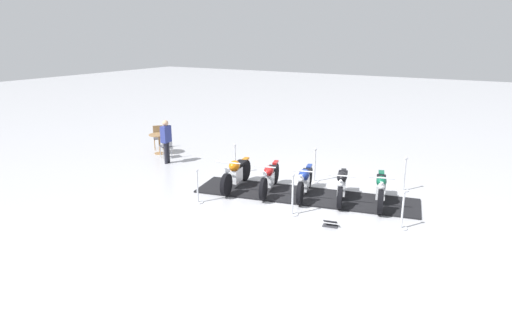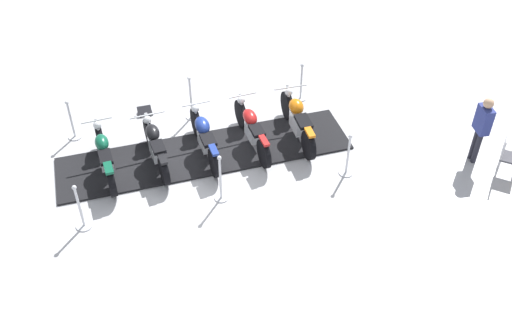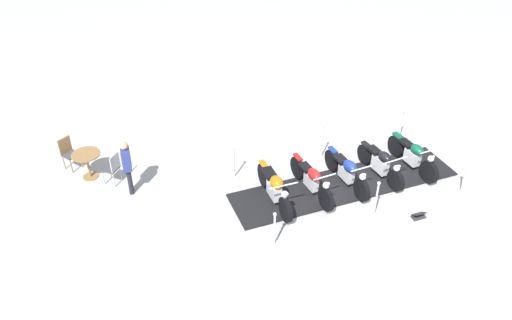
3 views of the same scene
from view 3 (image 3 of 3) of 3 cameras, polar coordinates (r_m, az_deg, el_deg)
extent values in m
plane|color=#B2B2B7|center=(14.37, 10.01, -2.80)|extent=(80.00, 80.00, 0.00)
cube|color=black|center=(14.35, 10.02, -2.73)|extent=(6.69, 2.81, 0.05)
cylinder|color=black|center=(12.75, 3.37, -5.62)|extent=(0.25, 0.68, 0.67)
cylinder|color=black|center=(13.88, 0.87, -1.72)|extent=(0.25, 0.68, 0.67)
cube|color=silver|center=(13.27, 2.07, -3.39)|extent=(0.32, 0.59, 0.41)
ellipsoid|color=#D16B0F|center=(12.96, 2.33, -2.55)|extent=(0.40, 0.50, 0.32)
cube|color=black|center=(13.37, 1.50, -1.47)|extent=(0.38, 0.55, 0.08)
cube|color=#D16B0F|center=(13.67, 0.88, -0.49)|extent=(0.21, 0.39, 0.06)
cylinder|color=silver|center=(12.64, 3.25, -4.38)|extent=(0.13, 0.35, 0.56)
cylinder|color=silver|center=(12.49, 3.13, -2.91)|extent=(0.76, 0.18, 0.04)
sphere|color=silver|center=(12.54, 3.28, -3.89)|extent=(0.18, 0.18, 0.18)
cylinder|color=black|center=(13.18, 7.91, -4.42)|extent=(0.27, 0.66, 0.65)
cylinder|color=black|center=(14.23, 4.69, -0.86)|extent=(0.27, 0.66, 0.65)
cube|color=silver|center=(13.67, 6.25, -2.44)|extent=(0.32, 0.54, 0.37)
ellipsoid|color=#AD1919|center=(13.40, 6.60, -1.68)|extent=(0.41, 0.57, 0.29)
cube|color=black|center=(13.73, 5.64, -0.81)|extent=(0.36, 0.48, 0.08)
cube|color=#AD1919|center=(14.02, 4.75, 0.33)|extent=(0.22, 0.38, 0.06)
cylinder|color=silver|center=(13.06, 7.83, -3.28)|extent=(0.15, 0.31, 0.56)
cylinder|color=silver|center=(12.91, 7.76, -1.90)|extent=(0.64, 0.21, 0.04)
sphere|color=silver|center=(12.96, 7.92, -2.85)|extent=(0.18, 0.18, 0.18)
cylinder|color=black|center=(13.66, 11.86, -3.33)|extent=(0.27, 0.65, 0.64)
cylinder|color=black|center=(14.66, 8.57, -0.02)|extent=(0.27, 0.65, 0.64)
cube|color=silver|center=(14.13, 10.17, -1.50)|extent=(0.34, 0.57, 0.36)
ellipsoid|color=navy|center=(13.86, 10.60, -0.75)|extent=(0.44, 0.59, 0.31)
cube|color=black|center=(14.20, 9.55, 0.11)|extent=(0.38, 0.49, 0.08)
cube|color=navy|center=(14.46, 8.69, 1.12)|extent=(0.22, 0.38, 0.06)
cylinder|color=silver|center=(13.55, 11.83, -2.26)|extent=(0.14, 0.28, 0.55)
cylinder|color=silver|center=(13.40, 11.82, -0.96)|extent=(0.63, 0.20, 0.04)
sphere|color=silver|center=(13.45, 11.96, -1.87)|extent=(0.18, 0.18, 0.18)
cylinder|color=black|center=(14.25, 15.50, -2.23)|extent=(0.29, 0.62, 0.61)
cylinder|color=black|center=(15.12, 12.21, 0.65)|extent=(0.29, 0.62, 0.61)
cube|color=silver|center=(14.63, 13.85, -0.50)|extent=(0.36, 0.59, 0.43)
ellipsoid|color=black|center=(14.36, 14.35, 0.30)|extent=(0.41, 0.54, 0.29)
cube|color=black|center=(14.68, 13.21, 1.11)|extent=(0.37, 0.48, 0.08)
cube|color=black|center=(14.94, 12.36, 1.72)|extent=(0.23, 0.36, 0.06)
cylinder|color=silver|center=(14.15, 15.48, -1.23)|extent=(0.15, 0.29, 0.52)
cylinder|color=silver|center=(14.01, 15.49, -0.02)|extent=(0.76, 0.25, 0.04)
sphere|color=silver|center=(14.07, 15.62, -0.90)|extent=(0.18, 0.18, 0.18)
cylinder|color=black|center=(14.82, 18.97, -1.27)|extent=(0.30, 0.67, 0.65)
cylinder|color=black|center=(15.69, 15.55, 1.56)|extent=(0.30, 0.67, 0.65)
cube|color=silver|center=(15.21, 17.24, 0.34)|extent=(0.37, 0.54, 0.39)
ellipsoid|color=#0F5138|center=(14.97, 17.74, 1.10)|extent=(0.40, 0.53, 0.28)
cube|color=black|center=(15.27, 16.65, 1.83)|extent=(0.37, 0.51, 0.08)
cube|color=#0F5138|center=(15.50, 15.76, 2.67)|extent=(0.25, 0.39, 0.06)
cylinder|color=silver|center=(14.71, 18.99, -0.25)|extent=(0.14, 0.29, 0.56)
cylinder|color=silver|center=(14.57, 19.05, 0.99)|extent=(0.64, 0.21, 0.04)
sphere|color=silver|center=(14.62, 19.16, 0.14)|extent=(0.18, 0.18, 0.18)
cylinder|color=silver|center=(14.45, -2.46, -1.91)|extent=(0.31, 0.31, 0.03)
cylinder|color=silver|center=(14.16, -2.51, -0.33)|extent=(0.05, 0.05, 0.95)
sphere|color=silver|center=(13.88, -2.57, 1.39)|extent=(0.09, 0.09, 0.09)
cylinder|color=silver|center=(16.72, 15.81, 2.25)|extent=(0.33, 0.33, 0.03)
cylinder|color=silver|center=(16.46, 16.08, 3.72)|extent=(0.05, 0.05, 0.98)
sphere|color=silver|center=(16.21, 16.37, 5.30)|extent=(0.09, 0.09, 0.09)
cylinder|color=silver|center=(15.38, 7.34, 0.32)|extent=(0.29, 0.29, 0.03)
cylinder|color=silver|center=(15.09, 7.49, 1.98)|extent=(0.05, 0.05, 1.03)
sphere|color=silver|center=(14.80, 7.65, 3.78)|extent=(0.09, 0.09, 0.09)
cylinder|color=silver|center=(12.35, 2.06, -9.51)|extent=(0.30, 0.30, 0.03)
cylinder|color=silver|center=(12.03, 2.10, -7.91)|extent=(0.05, 0.05, 0.91)
sphere|color=silver|center=(11.71, 2.15, -6.15)|extent=(0.09, 0.09, 0.09)
cylinder|color=silver|center=(14.94, 22.09, -3.47)|extent=(0.31, 0.31, 0.03)
cylinder|color=silver|center=(14.68, 22.48, -2.02)|extent=(0.05, 0.05, 0.91)
sphere|color=silver|center=(14.41, 22.91, -0.45)|extent=(0.09, 0.09, 0.09)
cylinder|color=silver|center=(13.43, 13.09, -6.29)|extent=(0.31, 0.31, 0.03)
cylinder|color=silver|center=(13.09, 13.39, -4.52)|extent=(0.05, 0.05, 1.05)
sphere|color=silver|center=(12.75, 13.73, -2.57)|extent=(0.09, 0.09, 0.09)
cube|color=#333338|center=(13.73, 17.87, -6.16)|extent=(0.40, 0.27, 0.02)
cube|color=black|center=(13.66, 17.95, -5.79)|extent=(0.37, 0.27, 0.14)
cylinder|color=olive|center=(15.21, -18.16, -1.78)|extent=(0.44, 0.44, 0.02)
cylinder|color=olive|center=(15.00, -18.42, -0.60)|extent=(0.07, 0.07, 0.74)
cylinder|color=olive|center=(14.79, -18.69, 0.62)|extent=(0.80, 0.80, 0.03)
cylinder|color=#B7B7BC|center=(14.66, -16.86, -1.94)|extent=(0.03, 0.03, 0.46)
cylinder|color=#B7B7BC|center=(14.88, -16.14, -1.21)|extent=(0.03, 0.03, 0.46)
cylinder|color=#B7B7BC|center=(14.49, -15.76, -2.22)|extent=(0.03, 0.03, 0.46)
cylinder|color=#B7B7BC|center=(14.70, -15.05, -1.48)|extent=(0.03, 0.03, 0.46)
cube|color=#3F3F47|center=(14.54, -16.11, -0.91)|extent=(0.54, 0.54, 0.04)
cube|color=#B7B7BC|center=(14.30, -15.66, -0.24)|extent=(0.22, 0.36, 0.46)
cylinder|color=olive|center=(15.58, -19.16, -0.09)|extent=(0.03, 0.03, 0.45)
cylinder|color=olive|center=(15.43, -20.13, -0.68)|extent=(0.03, 0.03, 0.45)
cylinder|color=olive|center=(15.82, -19.92, 0.32)|extent=(0.03, 0.03, 0.45)
cylinder|color=olive|center=(15.68, -20.88, -0.26)|extent=(0.03, 0.03, 0.45)
cube|color=#3F3F47|center=(15.49, -20.20, 0.57)|extent=(0.57, 0.57, 0.04)
cube|color=olive|center=(15.50, -20.80, 1.58)|extent=(0.30, 0.30, 0.48)
cylinder|color=#23232D|center=(14.13, -14.07, -2.08)|extent=(0.12, 0.12, 0.80)
cylinder|color=#23232D|center=(14.02, -14.05, -2.41)|extent=(0.12, 0.12, 0.80)
cube|color=navy|center=(13.68, -14.47, 0.12)|extent=(0.25, 0.42, 0.61)
sphere|color=tan|center=(13.45, -14.72, 1.57)|extent=(0.22, 0.22, 0.22)
camera|label=1|loc=(10.19, 72.95, -16.19)|focal=31.32mm
camera|label=2|loc=(21.39, 1.67, 34.80)|focal=42.11mm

